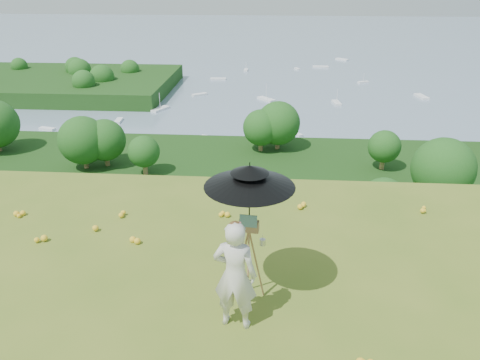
# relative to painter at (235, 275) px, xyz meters

# --- Properties ---
(forest_slope) EXTENTS (140.00, 56.00, 22.00)m
(forest_slope) POSITION_rel_painter_xyz_m (-0.65, 33.59, -29.91)
(forest_slope) COLOR #183B10
(forest_slope) RESTS_ON bay_water
(shoreline_tier) EXTENTS (170.00, 28.00, 8.00)m
(shoreline_tier) POSITION_rel_painter_xyz_m (-0.65, 73.59, -36.91)
(shoreline_tier) COLOR gray
(shoreline_tier) RESTS_ON bay_water
(bay_water) EXTENTS (700.00, 700.00, 0.00)m
(bay_water) POSITION_rel_painter_xyz_m (-0.65, 238.59, -34.91)
(bay_water) COLOR slate
(bay_water) RESTS_ON ground
(peninsula) EXTENTS (90.00, 60.00, 12.00)m
(peninsula) POSITION_rel_painter_xyz_m (-75.65, 153.59, -29.91)
(peninsula) COLOR #183B10
(peninsula) RESTS_ON bay_water
(slope_trees) EXTENTS (110.00, 50.00, 6.00)m
(slope_trees) POSITION_rel_painter_xyz_m (-0.65, 33.59, -15.91)
(slope_trees) COLOR #195419
(slope_trees) RESTS_ON forest_slope
(harbor_town) EXTENTS (110.00, 22.00, 5.00)m
(harbor_town) POSITION_rel_painter_xyz_m (-0.65, 73.59, -30.41)
(harbor_town) COLOR silver
(harbor_town) RESTS_ON shoreline_tier
(moored_boats) EXTENTS (140.00, 140.00, 0.70)m
(moored_boats) POSITION_rel_painter_xyz_m (-13.15, 159.59, -34.56)
(moored_boats) COLOR white
(moored_boats) RESTS_ON bay_water
(painter) EXTENTS (0.72, 0.53, 1.81)m
(painter) POSITION_rel_painter_xyz_m (0.00, 0.00, 0.00)
(painter) COLOR beige
(painter) RESTS_ON ground
(field_easel) EXTENTS (0.68, 0.68, 1.63)m
(field_easel) POSITION_rel_painter_xyz_m (0.17, 0.59, -0.09)
(field_easel) COLOR olive
(field_easel) RESTS_ON ground
(sun_umbrella) EXTENTS (1.38, 1.38, 1.12)m
(sun_umbrella) POSITION_rel_painter_xyz_m (0.17, 0.62, 1.00)
(sun_umbrella) COLOR black
(sun_umbrella) RESTS_ON field_easel
(painter_cap) EXTENTS (0.24, 0.27, 0.10)m
(painter_cap) POSITION_rel_painter_xyz_m (0.00, 0.00, 0.85)
(painter_cap) COLOR #DC7B78
(painter_cap) RESTS_ON painter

